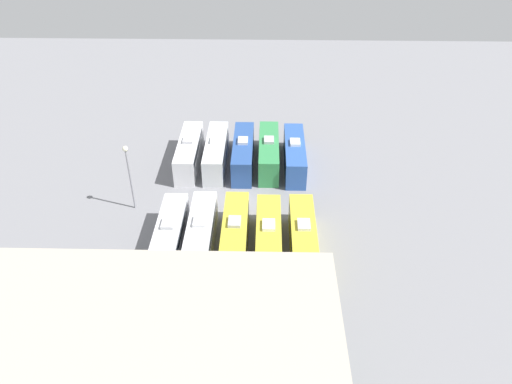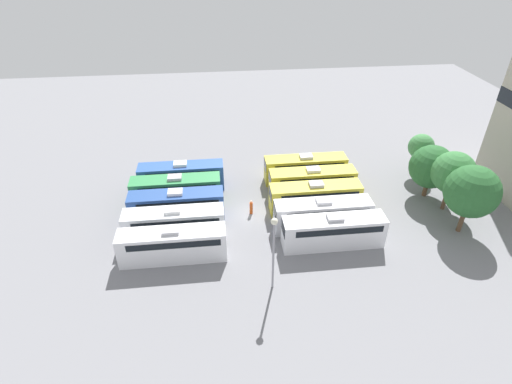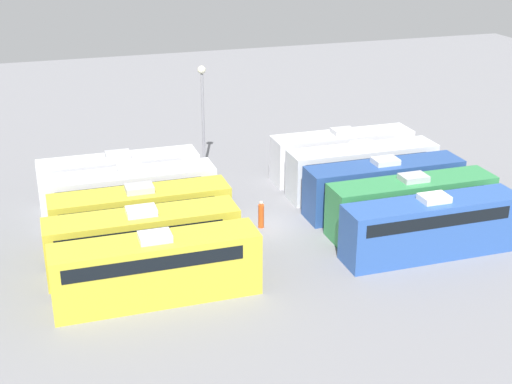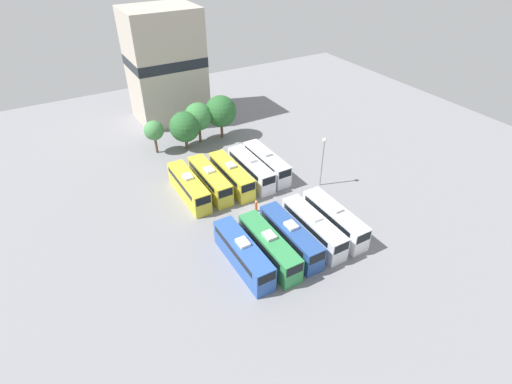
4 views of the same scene
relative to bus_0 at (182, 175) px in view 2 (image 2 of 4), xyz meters
The scene contains 17 objects.
ground_plane 10.20m from the bus_0, 50.15° to the left, with size 111.80×111.80×0.00m, color gray.
bus_0 is the anchor object (origin of this frame).
bus_1 3.21m from the bus_0, ahead, with size 2.44×10.46×3.67m.
bus_2 6.35m from the bus_0, ahead, with size 2.44×10.46×3.67m.
bus_3 9.70m from the bus_0, ahead, with size 2.44×10.46×3.67m.
bus_4 13.03m from the bus_0, ahead, with size 2.44×10.46×3.67m.
bus_5 15.76m from the bus_0, 90.60° to the left, with size 2.44×10.46×3.67m.
bus_6 16.21m from the bus_0, 78.70° to the left, with size 2.44×10.46×3.67m.
bus_7 16.77m from the bus_0, 67.36° to the left, with size 2.44×10.46×3.67m.
bus_8 18.33m from the bus_0, 57.65° to the left, with size 2.44×10.46×3.67m.
bus_9 20.38m from the bus_0, 51.15° to the left, with size 2.44×10.46×3.67m.
worker_person 10.34m from the bus_0, 51.48° to the left, with size 0.36×0.36×1.77m.
light_pole 20.30m from the bus_0, 26.22° to the left, with size 0.60×0.60×7.85m.
tree_0 30.83m from the bus_0, 89.92° to the left, with size 3.27×3.27×5.78m.
tree_1 30.18m from the bus_0, 80.36° to the left, with size 5.19×5.19×6.64m.
tree_2 31.71m from the bus_0, 75.37° to the left, with size 4.79×4.79×7.30m.
tree_3 32.68m from the bus_0, 68.14° to the left, with size 5.51×5.51×7.87m.
Camera 2 is at (37.05, -3.25, 27.44)m, focal length 28.00 mm.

